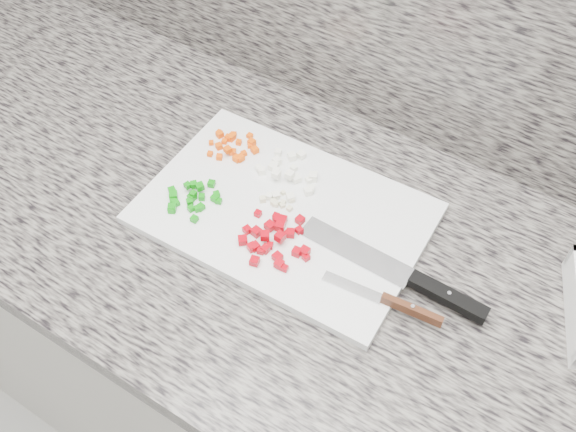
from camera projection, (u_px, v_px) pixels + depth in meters
name	position (u px, v px, depth m)	size (l,w,h in m)	color
cabinet	(316.00, 383.00, 1.33)	(3.92, 0.62, 0.86)	silver
countertop	(326.00, 260.00, 0.98)	(3.96, 0.64, 0.04)	slate
cutting_board	(284.00, 213.00, 1.00)	(0.43, 0.29, 0.01)	white
carrot_pile	(233.00, 145.00, 1.08)	(0.09, 0.08, 0.02)	#EA4D05
onion_pile	(287.00, 174.00, 1.04)	(0.11, 0.12, 0.02)	white
green_pepper_pile	(190.00, 198.00, 1.01)	(0.09, 0.09, 0.02)	#0B820C
red_pepper_pile	(274.00, 238.00, 0.96)	(0.12, 0.12, 0.02)	#A8020E
garlic_pile	(277.00, 202.00, 1.01)	(0.06, 0.04, 0.01)	beige
chef_knife	(415.00, 280.00, 0.91)	(0.29, 0.04, 0.02)	silver
paring_knife	(396.00, 304.00, 0.89)	(0.18, 0.03, 0.02)	silver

